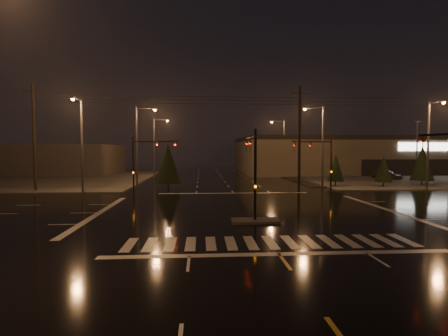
# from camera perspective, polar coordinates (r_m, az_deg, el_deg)

# --- Properties ---
(ground) EXTENTS (140.00, 140.00, 0.00)m
(ground) POSITION_cam_1_polar(r_m,az_deg,el_deg) (26.81, 3.77, -7.03)
(ground) COLOR black
(ground) RESTS_ON ground
(sidewalk_ne) EXTENTS (36.00, 36.00, 0.12)m
(sidewalk_ne) POSITION_cam_1_polar(r_m,az_deg,el_deg) (65.54, 26.98, -1.36)
(sidewalk_ne) COLOR #403E39
(sidewalk_ne) RESTS_ON ground
(sidewalk_nw) EXTENTS (36.00, 36.00, 0.12)m
(sidewalk_nw) POSITION_cam_1_polar(r_m,az_deg,el_deg) (62.29, -28.95, -1.61)
(sidewalk_nw) COLOR #403E39
(sidewalk_nw) RESTS_ON ground
(median_island) EXTENTS (3.00, 1.60, 0.15)m
(median_island) POSITION_cam_1_polar(r_m,az_deg,el_deg) (22.90, 5.09, -8.57)
(median_island) COLOR #403E39
(median_island) RESTS_ON ground
(crosswalk) EXTENTS (15.00, 2.60, 0.01)m
(crosswalk) POSITION_cam_1_polar(r_m,az_deg,el_deg) (18.13, 7.56, -11.92)
(crosswalk) COLOR beige
(crosswalk) RESTS_ON ground
(stop_bar_near) EXTENTS (16.00, 0.50, 0.01)m
(stop_bar_near) POSITION_cam_1_polar(r_m,az_deg,el_deg) (16.24, 8.99, -13.71)
(stop_bar_near) COLOR beige
(stop_bar_near) RESTS_ON ground
(stop_bar_far) EXTENTS (16.00, 0.50, 0.01)m
(stop_bar_far) POSITION_cam_1_polar(r_m,az_deg,el_deg) (37.62, 1.57, -4.12)
(stop_bar_far) COLOR beige
(stop_bar_far) RESTS_ON ground
(parking_lot) EXTENTS (50.00, 24.00, 0.08)m
(parking_lot) POSITION_cam_1_polar(r_m,az_deg,el_deg) (66.60, 31.56, -1.43)
(parking_lot) COLOR black
(parking_lot) RESTS_ON ground
(retail_building) EXTENTS (60.20, 28.30, 7.20)m
(retail_building) POSITION_cam_1_polar(r_m,az_deg,el_deg) (81.77, 24.33, 2.16)
(retail_building) COLOR brown
(retail_building) RESTS_ON ground
(commercial_block) EXTENTS (30.00, 18.00, 5.60)m
(commercial_block) POSITION_cam_1_polar(r_m,az_deg,el_deg) (75.14, -28.56, 1.21)
(commercial_block) COLOR #3F3A37
(commercial_block) RESTS_ON ground
(signal_mast_median) EXTENTS (0.25, 4.59, 6.00)m
(signal_mast_median) POSITION_cam_1_polar(r_m,az_deg,el_deg) (23.38, 4.78, 0.75)
(signal_mast_median) COLOR black
(signal_mast_median) RESTS_ON ground
(signal_mast_ne) EXTENTS (4.84, 1.86, 6.00)m
(signal_mast_ne) POSITION_cam_1_polar(r_m,az_deg,el_deg) (38.56, 15.91, 1.59)
(signal_mast_ne) COLOR black
(signal_mast_ne) RESTS_ON ground
(signal_mast_nw) EXTENTS (4.84, 1.86, 6.00)m
(signal_mast_nw) POSITION_cam_1_polar(r_m,az_deg,el_deg) (36.81, -13.18, 1.56)
(signal_mast_nw) COLOR black
(signal_mast_nw) RESTS_ON ground
(streetlight_1) EXTENTS (2.77, 0.32, 10.00)m
(streetlight_1) POSITION_cam_1_polar(r_m,az_deg,el_deg) (44.86, -13.69, 4.37)
(streetlight_1) COLOR #38383A
(streetlight_1) RESTS_ON ground
(streetlight_2) EXTENTS (2.77, 0.32, 10.00)m
(streetlight_2) POSITION_cam_1_polar(r_m,az_deg,el_deg) (60.68, -11.08, 4.02)
(streetlight_2) COLOR #38383A
(streetlight_2) RESTS_ON ground
(streetlight_3) EXTENTS (2.77, 0.32, 10.00)m
(streetlight_3) POSITION_cam_1_polar(r_m,az_deg,el_deg) (44.66, 15.45, 4.35)
(streetlight_3) COLOR #38383A
(streetlight_3) RESTS_ON ground
(streetlight_4) EXTENTS (2.77, 0.32, 10.00)m
(streetlight_4) POSITION_cam_1_polar(r_m,az_deg,el_deg) (63.88, 9.54, 3.98)
(streetlight_4) COLOR #38383A
(streetlight_4) RESTS_ON ground
(streetlight_5) EXTENTS (0.32, 2.77, 10.00)m
(streetlight_5) POSITION_cam_1_polar(r_m,az_deg,el_deg) (39.42, -22.36, 4.43)
(streetlight_5) COLOR #38383A
(streetlight_5) RESTS_ON ground
(streetlight_6) EXTENTS (0.32, 2.77, 10.00)m
(streetlight_6) POSITION_cam_1_polar(r_m,az_deg,el_deg) (45.22, 30.61, 4.03)
(streetlight_6) COLOR #38383A
(streetlight_6) RESTS_ON ground
(utility_pole_0) EXTENTS (2.20, 0.32, 12.00)m
(utility_pole_0) POSITION_cam_1_polar(r_m,az_deg,el_deg) (44.27, -28.59, 4.53)
(utility_pole_0) COLOR black
(utility_pole_0) RESTS_ON ground
(utility_pole_1) EXTENTS (2.20, 0.32, 12.00)m
(utility_pole_1) POSITION_cam_1_polar(r_m,az_deg,el_deg) (41.80, 12.22, 4.94)
(utility_pole_1) COLOR black
(utility_pole_1) RESTS_ON ground
(conifer_0) EXTENTS (2.15, 2.15, 4.07)m
(conifer_0) POSITION_cam_1_polar(r_m,az_deg,el_deg) (46.34, 17.78, 0.03)
(conifer_0) COLOR black
(conifer_0) RESTS_ON ground
(conifer_1) EXTENTS (2.07, 2.07, 3.94)m
(conifer_1) POSITION_cam_1_polar(r_m,az_deg,el_deg) (47.59, 24.59, -0.10)
(conifer_1) COLOR black
(conifer_1) RESTS_ON ground
(conifer_2) EXTENTS (2.87, 2.87, 5.19)m
(conifer_2) POSITION_cam_1_polar(r_m,az_deg,el_deg) (51.80, 29.64, 0.70)
(conifer_2) COLOR black
(conifer_2) RESTS_ON ground
(conifer_3) EXTENTS (3.07, 3.07, 5.50)m
(conifer_3) POSITION_cam_1_polar(r_m,az_deg,el_deg) (41.91, -9.14, 0.82)
(conifer_3) COLOR black
(conifer_3) RESTS_ON ground
(car_parked) EXTENTS (3.73, 4.98, 1.58)m
(car_parked) POSITION_cam_1_polar(r_m,az_deg,el_deg) (60.17, 25.01, -0.97)
(car_parked) COLOR black
(car_parked) RESTS_ON ground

